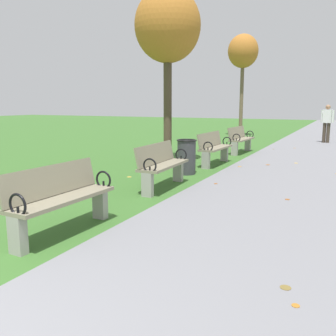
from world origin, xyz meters
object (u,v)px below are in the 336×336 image
Objects in this scene: park_bench_5 at (240,139)px; park_bench_4 at (214,147)px; park_bench_3 at (162,164)px; tree_1 at (168,28)px; park_bench_2 at (60,197)px; pedestrian_walking at (327,121)px; trash_bin at (187,157)px; tree_2 at (243,53)px.

park_bench_4 is at bearing -90.00° from park_bench_5.
park_bench_3 is 0.34× the size of tree_1.
pedestrian_walking reaches higher than park_bench_2.
park_bench_3 and park_bench_5 have the same top height.
pedestrian_walking is at bearing 76.92° from park_bench_3.
park_bench_4 is (-0.00, 3.20, 0.00)m from park_bench_3.
park_bench_3 is at bearing -84.73° from trash_bin.
park_bench_5 is 5.38m from pedestrian_walking.
park_bench_4 is 7.91m from pedestrian_walking.
park_bench_3 is 10.98m from pedestrian_walking.
tree_2 is at bearing 92.63° from tree_1.
park_bench_4 is at bearing 84.74° from trash_bin.
park_bench_5 is at bearing 67.48° from tree_1.
pedestrian_walking is at bearing 79.64° from park_bench_2.
tree_1 is at bearing 131.86° from trash_bin.
park_bench_2 is 0.32× the size of tree_2.
park_bench_3 reaches higher than trash_bin.
park_bench_3 is at bearing -90.00° from park_bench_5.
trash_bin is (-0.15, -1.60, -0.06)m from park_bench_4.
park_bench_4 is 1.92× the size of trash_bin.
trash_bin is at bearing -81.70° from tree_2.
park_bench_3 is 3.20m from park_bench_4.
pedestrian_walking is (2.48, 7.49, 0.44)m from park_bench_4.
tree_2 reaches higher than park_bench_5.
park_bench_2 is 0.34× the size of tree_1.
park_bench_5 is at bearing -74.97° from tree_2.
tree_1 is 3.70m from trash_bin.
pedestrian_walking is (2.48, 10.69, 0.44)m from park_bench_3.
park_bench_3 is at bearing -82.09° from tree_2.
park_bench_3 is at bearing -103.08° from pedestrian_walking.
park_bench_2 and park_bench_5 have the same top height.
tree_2 reaches higher than tree_1.
tree_2 is at bearing 97.91° from park_bench_3.
tree_2 is at bearing 105.03° from park_bench_5.
tree_2 is (-1.71, 9.12, 3.72)m from park_bench_4.
park_bench_2 is 1.92× the size of trash_bin.
park_bench_2 is at bearing -90.00° from park_bench_3.
park_bench_2 is 4.50m from trash_bin.
tree_1 reaches higher than park_bench_4.
park_bench_2 is at bearing -83.58° from tree_2.
tree_2 reaches higher than park_bench_3.
trash_bin is at bearing -106.14° from pedestrian_walking.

